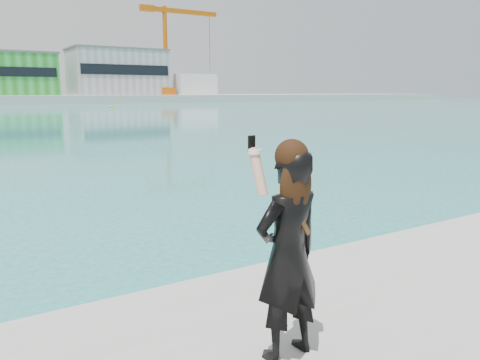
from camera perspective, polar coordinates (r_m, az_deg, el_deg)
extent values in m
cube|color=gray|center=(137.99, -14.69, 12.50)|extent=(25.00, 15.00, 12.00)
cube|color=black|center=(130.80, -13.68, 12.93)|extent=(23.75, 0.20, 2.64)
cube|color=#59595B|center=(138.37, -14.82, 15.09)|extent=(25.50, 15.30, 0.50)
cube|color=silver|center=(144.25, -5.86, 11.50)|extent=(12.00, 10.00, 6.00)
cube|color=#D95D0C|center=(136.44, -8.93, 10.64)|extent=(4.00, 4.00, 2.00)
cylinder|color=#D95D0C|center=(136.97, -9.08, 15.66)|extent=(1.20, 1.20, 22.00)
cube|color=#D95D0C|center=(140.65, -6.82, 19.69)|extent=(20.00, 1.20, 1.20)
cube|color=#D95D0C|center=(136.36, -11.27, 19.86)|extent=(4.00, 1.60, 1.60)
cylinder|color=black|center=(143.21, -3.72, 16.35)|extent=(0.10, 0.10, 16.00)
cylinder|color=silver|center=(126.74, -21.61, 11.39)|extent=(0.16, 0.16, 8.00)
cube|color=orange|center=(126.98, -21.45, 12.94)|extent=(1.20, 0.04, 0.80)
sphere|color=#F8B10D|center=(91.18, -15.36, 8.53)|extent=(0.50, 0.50, 0.50)
imported|color=black|center=(3.66, 5.87, -9.17)|extent=(0.63, 0.44, 1.66)
sphere|color=black|center=(3.46, 6.33, 2.91)|extent=(0.26, 0.26, 0.26)
ellipsoid|color=black|center=(3.46, 6.82, -0.64)|extent=(0.28, 0.14, 0.44)
cylinder|color=tan|center=(3.43, 2.22, 1.02)|extent=(0.09, 0.20, 0.36)
cylinder|color=white|center=(3.44, 1.83, 3.48)|extent=(0.10, 0.10, 0.03)
cube|color=black|center=(3.46, 1.42, 4.46)|extent=(0.06, 0.02, 0.12)
cube|color=#4C2D14|center=(3.52, 7.26, -4.34)|extent=(0.23, 0.03, 0.34)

